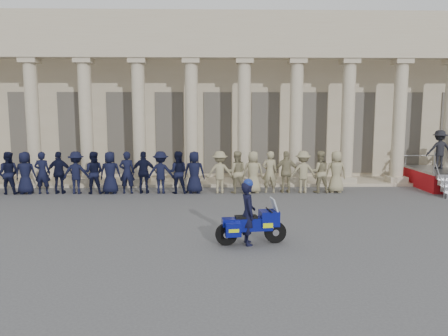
{
  "coord_description": "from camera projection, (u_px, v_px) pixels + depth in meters",
  "views": [
    {
      "loc": [
        -0.21,
        -13.77,
        3.82
      ],
      "look_at": [
        0.18,
        2.78,
        1.6
      ],
      "focal_mm": 35.0,
      "sensor_mm": 36.0,
      "label": 1
    }
  ],
  "objects": [
    {
      "name": "ground",
      "position": [
        220.0,
        228.0,
        14.15
      ],
      "size": [
        90.0,
        90.0,
        0.0
      ],
      "primitive_type": "plane",
      "color": "#49494C",
      "rests_on": "ground"
    },
    {
      "name": "rider",
      "position": [
        248.0,
        212.0,
        12.35
      ],
      "size": [
        0.52,
        0.71,
        1.9
      ],
      "rotation": [
        0.0,
        0.0,
        1.7
      ],
      "color": "black",
      "rests_on": "ground"
    },
    {
      "name": "officer_rank",
      "position": [
        152.0,
        172.0,
        19.94
      ],
      "size": [
        18.11,
        0.73,
        1.94
      ],
      "color": "black",
      "rests_on": "ground"
    },
    {
      "name": "motorcycle",
      "position": [
        252.0,
        224.0,
        12.42
      ],
      "size": [
        2.06,
        0.91,
        1.32
      ],
      "rotation": [
        0.0,
        0.0,
        0.13
      ],
      "color": "black",
      "rests_on": "ground"
    },
    {
      "name": "building",
      "position": [
        217.0,
        99.0,
        28.16
      ],
      "size": [
        40.0,
        12.5,
        9.0
      ],
      "color": "tan",
      "rests_on": "ground"
    }
  ]
}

